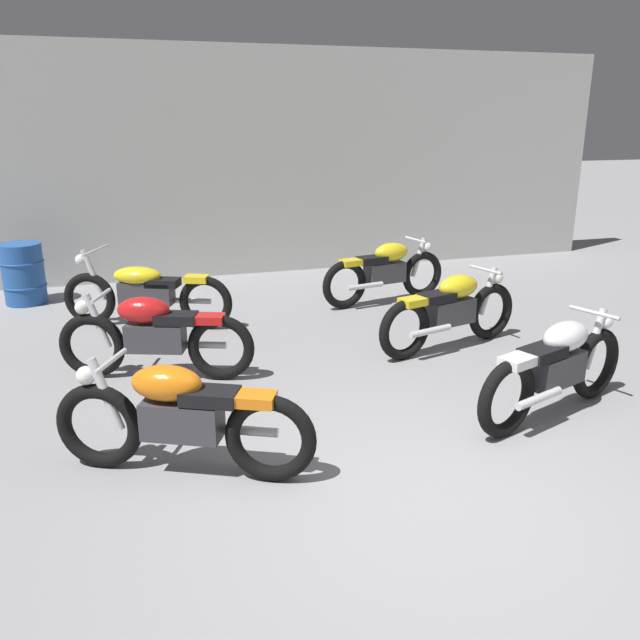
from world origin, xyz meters
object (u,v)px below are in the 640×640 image
motorcycle_left_row_2 (145,292)px  oil_drum (23,274)px  motorcycle_right_row_1 (451,310)px  motorcycle_right_row_2 (385,271)px  motorcycle_right_row_0 (557,366)px  motorcycle_left_row_1 (154,335)px  motorcycle_left_row_0 (181,416)px

motorcycle_left_row_2 → oil_drum: 2.26m
motorcycle_right_row_1 → oil_drum: 5.94m
motorcycle_right_row_1 → motorcycle_right_row_2: (0.05, 2.00, 0.00)m
motorcycle_left_row_2 → motorcycle_right_row_1: 3.73m
motorcycle_right_row_0 → motorcycle_right_row_2: size_ratio=0.97×
motorcycle_right_row_0 → oil_drum: 7.19m
motorcycle_left_row_2 → motorcycle_right_row_1: bearing=-29.9°
motorcycle_left_row_1 → motorcycle_left_row_2: bearing=89.9°
motorcycle_left_row_2 → oil_drum: size_ratio=2.39×
motorcycle_left_row_1 → motorcycle_right_row_0: bearing=-30.3°
motorcycle_left_row_2 → motorcycle_right_row_2: (3.28, 0.14, 0.01)m
motorcycle_right_row_2 → oil_drum: 5.07m
motorcycle_left_row_2 → motorcycle_right_row_2: 3.28m
motorcycle_right_row_1 → oil_drum: bearing=144.1°
motorcycle_right_row_0 → motorcycle_right_row_1: (-0.04, 1.83, 0.00)m
motorcycle_right_row_0 → motorcycle_left_row_2: bearing=131.6°
motorcycle_left_row_0 → oil_drum: size_ratio=2.14×
motorcycle_right_row_2 → oil_drum: size_ratio=2.30×
oil_drum → motorcycle_left_row_2: bearing=-45.8°
motorcycle_left_row_2 → motorcycle_right_row_2: bearing=2.5°
motorcycle_left_row_1 → motorcycle_left_row_2: 1.77m
motorcycle_left_row_1 → oil_drum: bearing=114.9°
motorcycle_left_row_0 → motorcycle_left_row_1: same height
motorcycle_left_row_1 → motorcycle_right_row_1: bearing=-1.4°
motorcycle_left_row_0 → motorcycle_left_row_1: size_ratio=0.96×
motorcycle_left_row_0 → motorcycle_right_row_0: size_ratio=0.96×
motorcycle_left_row_2 → oil_drum: bearing=134.2°
motorcycle_left_row_2 → motorcycle_right_row_1: motorcycle_left_row_2 is taller
motorcycle_left_row_2 → motorcycle_right_row_1: (3.23, -1.86, 0.01)m
motorcycle_right_row_1 → motorcycle_right_row_2: same height
motorcycle_left_row_1 → motorcycle_right_row_0: (3.27, -1.91, 0.00)m
motorcycle_right_row_2 → motorcycle_left_row_1: bearing=-149.7°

